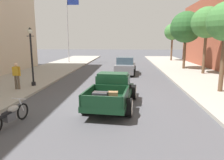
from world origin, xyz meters
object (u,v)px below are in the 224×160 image
object	(u,v)px
hotrod_truck_dark_green	(113,90)
street_lamp_near	(31,52)
car_background_grey	(126,66)
pedestrian_sidewalk_left	(17,74)
street_tree_third	(186,27)
street_tree_second	(207,23)
street_tree_farthest	(172,32)
flagpole	(69,22)
motorcycle_parked	(10,115)

from	to	relation	value
hotrod_truck_dark_green	street_lamp_near	distance (m)	6.80
car_background_grey	pedestrian_sidewalk_left	distance (m)	10.13
street_tree_third	street_lamp_near	bearing A→B (deg)	-141.84
pedestrian_sidewalk_left	street_tree_second	distance (m)	16.25
street_tree_second	street_tree_farthest	size ratio (longest dim) A/B	1.07
hotrod_truck_dark_green	flagpole	distance (m)	21.28
motorcycle_parked	street_tree_farthest	world-z (taller)	street_tree_farthest
flagpole	street_tree_second	size ratio (longest dim) A/B	1.53
hotrod_truck_dark_green	street_tree_second	bearing A→B (deg)	51.47
flagpole	street_tree_third	distance (m)	15.59
pedestrian_sidewalk_left	street_lamp_near	size ratio (longest dim) A/B	0.43
hotrod_truck_dark_green	motorcycle_parked	distance (m)	4.72
motorcycle_parked	pedestrian_sidewalk_left	bearing A→B (deg)	115.79
car_background_grey	pedestrian_sidewalk_left	bearing A→B (deg)	-131.59
flagpole	street_tree_farthest	distance (m)	15.63
pedestrian_sidewalk_left	street_tree_second	world-z (taller)	street_tree_second
pedestrian_sidewalk_left	street_tree_farthest	bearing A→B (deg)	56.82
flagpole	pedestrian_sidewalk_left	bearing A→B (deg)	-85.86
street_lamp_near	street_tree_third	distance (m)	16.14
car_background_grey	street_lamp_near	world-z (taller)	street_lamp_near
motorcycle_parked	car_background_grey	size ratio (longest dim) A/B	0.48
motorcycle_parked	street_tree_second	world-z (taller)	street_tree_second
pedestrian_sidewalk_left	street_tree_second	xyz separation A→B (m)	(13.96, 7.47, 3.65)
street_lamp_near	flagpole	xyz separation A→B (m)	(-1.76, 15.89, 3.39)
street_tree_second	street_tree_farthest	xyz separation A→B (m)	(-0.16, 13.63, -0.23)
flagpole	street_tree_second	bearing A→B (deg)	-32.12
motorcycle_parked	hotrod_truck_dark_green	bearing A→B (deg)	40.08
pedestrian_sidewalk_left	street_tree_third	xyz separation A→B (m)	(13.10, 11.00, 3.49)
pedestrian_sidewalk_left	street_tree_third	world-z (taller)	street_tree_third
pedestrian_sidewalk_left	flagpole	distance (m)	17.69
car_background_grey	flagpole	world-z (taller)	flagpole
hotrod_truck_dark_green	street_tree_third	bearing A→B (deg)	62.51
hotrod_truck_dark_green	street_tree_second	xyz separation A→B (m)	(7.78, 9.77, 3.98)
street_lamp_near	car_background_grey	bearing A→B (deg)	46.16
street_lamp_near	street_tree_second	bearing A→B (deg)	25.31
street_lamp_near	pedestrian_sidewalk_left	bearing A→B (deg)	-115.17
street_tree_third	street_tree_second	bearing A→B (deg)	-76.30
hotrod_truck_dark_green	street_tree_farthest	distance (m)	24.90
street_lamp_near	flagpole	size ratio (longest dim) A/B	0.42
flagpole	street_tree_second	world-z (taller)	flagpole
car_background_grey	street_tree_third	distance (m)	8.18
car_background_grey	motorcycle_parked	bearing A→B (deg)	-107.82
flagpole	car_background_grey	bearing A→B (deg)	-49.87
street_lamp_near	street_tree_second	size ratio (longest dim) A/B	0.64
motorcycle_parked	street_tree_second	bearing A→B (deg)	48.36
motorcycle_parked	street_tree_third	world-z (taller)	street_tree_third
hotrod_truck_dark_green	pedestrian_sidewalk_left	world-z (taller)	pedestrian_sidewalk_left
street_lamp_near	street_tree_third	xyz separation A→B (m)	(12.57, 9.88, 2.19)
pedestrian_sidewalk_left	street_tree_farthest	xyz separation A→B (m)	(13.80, 21.10, 3.41)
street_lamp_near	street_tree_third	size ratio (longest dim) A/B	0.63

